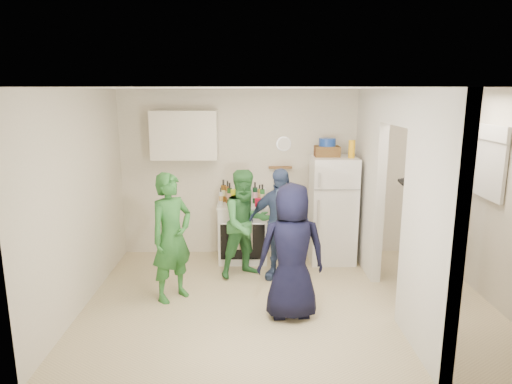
# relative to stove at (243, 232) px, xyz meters

# --- Properties ---
(floor) EXTENTS (4.80, 4.80, 0.00)m
(floor) POSITION_rel_stove_xyz_m (0.56, -1.37, -0.43)
(floor) COLOR beige
(floor) RESTS_ON ground
(wall_back) EXTENTS (4.80, 0.00, 4.80)m
(wall_back) POSITION_rel_stove_xyz_m (0.56, 0.33, 0.82)
(wall_back) COLOR silver
(wall_back) RESTS_ON floor
(wall_front) EXTENTS (4.80, 0.00, 4.80)m
(wall_front) POSITION_rel_stove_xyz_m (0.56, -3.07, 0.82)
(wall_front) COLOR silver
(wall_front) RESTS_ON floor
(wall_left) EXTENTS (0.00, 3.40, 3.40)m
(wall_left) POSITION_rel_stove_xyz_m (-1.84, -1.37, 0.82)
(wall_left) COLOR silver
(wall_left) RESTS_ON floor
(wall_right) EXTENTS (0.00, 3.40, 3.40)m
(wall_right) POSITION_rel_stove_xyz_m (2.96, -1.37, 0.82)
(wall_right) COLOR silver
(wall_right) RESTS_ON floor
(ceiling) EXTENTS (4.80, 4.80, 0.00)m
(ceiling) POSITION_rel_stove_xyz_m (0.56, -1.37, 2.07)
(ceiling) COLOR white
(ceiling) RESTS_ON wall_back
(partition_pier_back) EXTENTS (0.12, 1.20, 2.50)m
(partition_pier_back) POSITION_rel_stove_xyz_m (1.76, -0.27, 0.82)
(partition_pier_back) COLOR silver
(partition_pier_back) RESTS_ON floor
(partition_pier_front) EXTENTS (0.12, 1.20, 2.50)m
(partition_pier_front) POSITION_rel_stove_xyz_m (1.76, -2.47, 0.82)
(partition_pier_front) COLOR silver
(partition_pier_front) RESTS_ON floor
(partition_header) EXTENTS (0.12, 1.00, 0.40)m
(partition_header) POSITION_rel_stove_xyz_m (1.76, -1.37, 1.87)
(partition_header) COLOR silver
(partition_header) RESTS_ON partition_pier_back
(stove) EXTENTS (0.73, 0.61, 0.87)m
(stove) POSITION_rel_stove_xyz_m (0.00, 0.00, 0.00)
(stove) COLOR white
(stove) RESTS_ON floor
(upper_cabinet) EXTENTS (0.95, 0.34, 0.70)m
(upper_cabinet) POSITION_rel_stove_xyz_m (-0.84, 0.15, 1.42)
(upper_cabinet) COLOR silver
(upper_cabinet) RESTS_ON wall_back
(fridge) EXTENTS (0.64, 0.62, 1.55)m
(fridge) POSITION_rel_stove_xyz_m (1.31, -0.03, 0.34)
(fridge) COLOR white
(fridge) RESTS_ON floor
(wicker_basket) EXTENTS (0.35, 0.25, 0.15)m
(wicker_basket) POSITION_rel_stove_xyz_m (1.21, 0.02, 1.19)
(wicker_basket) COLOR brown
(wicker_basket) RESTS_ON fridge
(blue_bowl) EXTENTS (0.24, 0.24, 0.11)m
(blue_bowl) POSITION_rel_stove_xyz_m (1.21, 0.02, 1.32)
(blue_bowl) COLOR navy
(blue_bowl) RESTS_ON wicker_basket
(yellow_cup_stack_top) EXTENTS (0.09, 0.09, 0.25)m
(yellow_cup_stack_top) POSITION_rel_stove_xyz_m (1.53, -0.13, 1.24)
(yellow_cup_stack_top) COLOR yellow
(yellow_cup_stack_top) RESTS_ON fridge
(wall_clock) EXTENTS (0.22, 0.02, 0.22)m
(wall_clock) POSITION_rel_stove_xyz_m (0.61, 0.31, 1.27)
(wall_clock) COLOR white
(wall_clock) RESTS_ON wall_back
(spice_shelf) EXTENTS (0.35, 0.08, 0.03)m
(spice_shelf) POSITION_rel_stove_xyz_m (0.56, 0.28, 0.92)
(spice_shelf) COLOR olive
(spice_shelf) RESTS_ON wall_back
(nook_window) EXTENTS (0.03, 0.70, 0.80)m
(nook_window) POSITION_rel_stove_xyz_m (2.94, -1.17, 1.22)
(nook_window) COLOR black
(nook_window) RESTS_ON wall_right
(nook_window_frame) EXTENTS (0.04, 0.76, 0.86)m
(nook_window_frame) POSITION_rel_stove_xyz_m (2.93, -1.17, 1.22)
(nook_window_frame) COLOR white
(nook_window_frame) RESTS_ON wall_right
(nook_valance) EXTENTS (0.04, 0.82, 0.18)m
(nook_valance) POSITION_rel_stove_xyz_m (2.90, -1.17, 1.57)
(nook_valance) COLOR white
(nook_valance) RESTS_ON wall_right
(yellow_cup_stack_stove) EXTENTS (0.09, 0.09, 0.25)m
(yellow_cup_stack_stove) POSITION_rel_stove_xyz_m (-0.12, -0.22, 0.56)
(yellow_cup_stack_stove) COLOR yellow
(yellow_cup_stack_stove) RESTS_ON stove
(red_cup) EXTENTS (0.09, 0.09, 0.12)m
(red_cup) POSITION_rel_stove_xyz_m (0.22, -0.20, 0.49)
(red_cup) COLOR #B80C2A
(red_cup) RESTS_ON stove
(person_green_left) EXTENTS (0.66, 0.67, 1.55)m
(person_green_left) POSITION_rel_stove_xyz_m (-0.83, -1.30, 0.34)
(person_green_left) COLOR #307930
(person_green_left) RESTS_ON floor
(person_green_center) EXTENTS (0.89, 0.82, 1.47)m
(person_green_center) POSITION_rel_stove_xyz_m (0.05, -0.60, 0.30)
(person_green_center) COLOR #3C8A44
(person_green_center) RESTS_ON floor
(person_denim) EXTENTS (0.95, 0.70, 1.50)m
(person_denim) POSITION_rel_stove_xyz_m (0.50, -0.70, 0.32)
(person_denim) COLOR #39467D
(person_denim) RESTS_ON floor
(person_navy) EXTENTS (0.78, 0.54, 1.52)m
(person_navy) POSITION_rel_stove_xyz_m (0.56, -1.77, 0.33)
(person_navy) COLOR black
(person_navy) RESTS_ON floor
(person_nook) EXTENTS (0.98, 1.19, 1.60)m
(person_nook) POSITION_rel_stove_xyz_m (2.20, -1.11, 0.37)
(person_nook) COLOR black
(person_nook) RESTS_ON floor
(bottle_a) EXTENTS (0.08, 0.08, 0.33)m
(bottle_a) POSITION_rel_stove_xyz_m (-0.29, 0.12, 0.60)
(bottle_a) COLOR brown
(bottle_a) RESTS_ON stove
(bottle_b) EXTENTS (0.07, 0.07, 0.32)m
(bottle_b) POSITION_rel_stove_xyz_m (-0.19, -0.09, 0.60)
(bottle_b) COLOR #1A4517
(bottle_b) RESTS_ON stove
(bottle_c) EXTENTS (0.08, 0.08, 0.24)m
(bottle_c) POSITION_rel_stove_xyz_m (-0.10, 0.15, 0.55)
(bottle_c) COLOR silver
(bottle_c) RESTS_ON stove
(bottle_d) EXTENTS (0.06, 0.06, 0.29)m
(bottle_d) POSITION_rel_stove_xyz_m (0.01, -0.06, 0.58)
(bottle_d) COLOR maroon
(bottle_d) RESTS_ON stove
(bottle_e) EXTENTS (0.07, 0.07, 0.25)m
(bottle_e) POSITION_rel_stove_xyz_m (0.08, 0.17, 0.56)
(bottle_e) COLOR #A0A6B1
(bottle_e) RESTS_ON stove
(bottle_f) EXTENTS (0.07, 0.07, 0.31)m
(bottle_f) POSITION_rel_stove_xyz_m (0.18, 0.00, 0.59)
(bottle_f) COLOR #13341E
(bottle_f) RESTS_ON stove
(bottle_g) EXTENTS (0.06, 0.06, 0.25)m
(bottle_g) POSITION_rel_stove_xyz_m (0.25, 0.12, 0.56)
(bottle_g) COLOR #A48B35
(bottle_g) RESTS_ON stove
(bottle_h) EXTENTS (0.06, 0.06, 0.26)m
(bottle_h) POSITION_rel_stove_xyz_m (-0.31, -0.11, 0.56)
(bottle_h) COLOR silver
(bottle_h) RESTS_ON stove
(bottle_i) EXTENTS (0.07, 0.07, 0.28)m
(bottle_i) POSITION_rel_stove_xyz_m (0.06, 0.08, 0.58)
(bottle_i) COLOR #4A380C
(bottle_i) RESTS_ON stove
(bottle_j) EXTENTS (0.07, 0.07, 0.30)m
(bottle_j) POSITION_rel_stove_xyz_m (0.28, -0.08, 0.58)
(bottle_j) COLOR #226429
(bottle_j) RESTS_ON stove
(bottle_k) EXTENTS (0.06, 0.06, 0.33)m
(bottle_k) POSITION_rel_stove_xyz_m (-0.22, 0.04, 0.60)
(bottle_k) COLOR brown
(bottle_k) RESTS_ON stove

